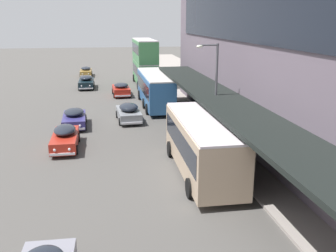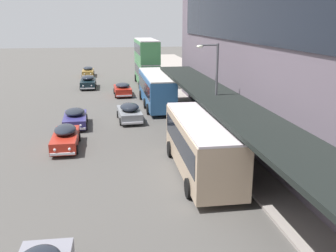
{
  "view_description": "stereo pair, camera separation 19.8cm",
  "coord_description": "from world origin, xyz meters",
  "px_view_note": "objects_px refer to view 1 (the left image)",
  "views": [
    {
      "loc": [
        -1.05,
        -4.14,
        8.48
      ],
      "look_at": [
        2.87,
        18.79,
        1.88
      ],
      "focal_mm": 40.0,
      "sensor_mm": 36.0,
      "label": 1
    },
    {
      "loc": [
        -0.85,
        -4.18,
        8.48
      ],
      "look_at": [
        2.87,
        18.79,
        1.88
      ],
      "focal_mm": 40.0,
      "sensor_mm": 36.0,
      "label": 2
    }
  ],
  "objects_px": {
    "sedan_far_back": "(86,71)",
    "fire_hydrant": "(246,165)",
    "transit_bus_kerbside_rear": "(155,88)",
    "sedan_oncoming_front": "(86,82)",
    "street_lamp": "(214,87)",
    "sedan_oncoming_rear": "(74,118)",
    "transit_bus_kerbside_far": "(145,61)",
    "transit_bus_kerbside_front": "(202,143)",
    "sedan_second_near": "(129,112)",
    "sedan_lead_mid": "(65,137)",
    "sedan_second_mid": "(121,89)"
  },
  "relations": [
    {
      "from": "sedan_far_back",
      "to": "fire_hydrant",
      "type": "relative_size",
      "value": 6.53
    },
    {
      "from": "transit_bus_kerbside_rear",
      "to": "sedan_oncoming_front",
      "type": "xyz_separation_m",
      "value": [
        -7.3,
        11.86,
        -1.09
      ]
    },
    {
      "from": "street_lamp",
      "to": "sedan_oncoming_rear",
      "type": "bearing_deg",
      "value": 145.55
    },
    {
      "from": "sedan_far_back",
      "to": "transit_bus_kerbside_rear",
      "type": "bearing_deg",
      "value": -71.21
    },
    {
      "from": "transit_bus_kerbside_far",
      "to": "sedan_far_back",
      "type": "distance_m",
      "value": 13.06
    },
    {
      "from": "transit_bus_kerbside_front",
      "to": "street_lamp",
      "type": "relative_size",
      "value": 1.33
    },
    {
      "from": "sedan_second_near",
      "to": "sedan_oncoming_front",
      "type": "xyz_separation_m",
      "value": [
        -4.26,
        17.29,
        0.01
      ]
    },
    {
      "from": "transit_bus_kerbside_far",
      "to": "sedan_oncoming_rear",
      "type": "bearing_deg",
      "value": -112.41
    },
    {
      "from": "transit_bus_kerbside_front",
      "to": "sedan_lead_mid",
      "type": "height_order",
      "value": "transit_bus_kerbside_front"
    },
    {
      "from": "sedan_far_back",
      "to": "street_lamp",
      "type": "relative_size",
      "value": 0.67
    },
    {
      "from": "sedan_oncoming_rear",
      "to": "sedan_far_back",
      "type": "height_order",
      "value": "sedan_oncoming_rear"
    },
    {
      "from": "sedan_second_mid",
      "to": "sedan_oncoming_rear",
      "type": "height_order",
      "value": "sedan_second_mid"
    },
    {
      "from": "sedan_oncoming_rear",
      "to": "transit_bus_kerbside_far",
      "type": "bearing_deg",
      "value": 67.59
    },
    {
      "from": "sedan_oncoming_front",
      "to": "street_lamp",
      "type": "bearing_deg",
      "value": -69.13
    },
    {
      "from": "sedan_far_back",
      "to": "sedan_lead_mid",
      "type": "relative_size",
      "value": 0.99
    },
    {
      "from": "sedan_second_near",
      "to": "sedan_far_back",
      "type": "xyz_separation_m",
      "value": [
        -4.74,
        28.29,
        -0.05
      ]
    },
    {
      "from": "fire_hydrant",
      "to": "transit_bus_kerbside_rear",
      "type": "bearing_deg",
      "value": 98.58
    },
    {
      "from": "sedan_far_back",
      "to": "sedan_lead_mid",
      "type": "height_order",
      "value": "sedan_lead_mid"
    },
    {
      "from": "sedan_oncoming_front",
      "to": "sedan_oncoming_rear",
      "type": "xyz_separation_m",
      "value": [
        -0.28,
        -18.25,
        -0.07
      ]
    },
    {
      "from": "transit_bus_kerbside_rear",
      "to": "sedan_second_near",
      "type": "distance_m",
      "value": 6.32
    },
    {
      "from": "street_lamp",
      "to": "sedan_far_back",
      "type": "bearing_deg",
      "value": 105.54
    },
    {
      "from": "sedan_lead_mid",
      "to": "sedan_second_mid",
      "type": "bearing_deg",
      "value": 75.38
    },
    {
      "from": "transit_bus_kerbside_front",
      "to": "sedan_oncoming_rear",
      "type": "relative_size",
      "value": 2.06
    },
    {
      "from": "sedan_oncoming_front",
      "to": "street_lamp",
      "type": "relative_size",
      "value": 0.7
    },
    {
      "from": "transit_bus_kerbside_front",
      "to": "transit_bus_kerbside_rear",
      "type": "relative_size",
      "value": 0.85
    },
    {
      "from": "sedan_second_near",
      "to": "sedan_lead_mid",
      "type": "height_order",
      "value": "sedan_second_near"
    },
    {
      "from": "sedan_second_near",
      "to": "fire_hydrant",
      "type": "relative_size",
      "value": 6.46
    },
    {
      "from": "sedan_oncoming_front",
      "to": "transit_bus_kerbside_front",
      "type": "bearing_deg",
      "value": -75.73
    },
    {
      "from": "transit_bus_kerbside_front",
      "to": "transit_bus_kerbside_far",
      "type": "bearing_deg",
      "value": 89.65
    },
    {
      "from": "sedan_second_mid",
      "to": "street_lamp",
      "type": "xyz_separation_m",
      "value": [
        5.35,
        -19.19,
        3.39
      ]
    },
    {
      "from": "sedan_far_back",
      "to": "sedan_second_near",
      "type": "bearing_deg",
      "value": -80.49
    },
    {
      "from": "transit_bus_kerbside_rear",
      "to": "fire_hydrant",
      "type": "bearing_deg",
      "value": -81.42
    },
    {
      "from": "sedan_second_mid",
      "to": "sedan_oncoming_rear",
      "type": "bearing_deg",
      "value": -109.63
    },
    {
      "from": "sedan_second_near",
      "to": "sedan_oncoming_front",
      "type": "bearing_deg",
      "value": 103.83
    },
    {
      "from": "sedan_oncoming_rear",
      "to": "transit_bus_kerbside_rear",
      "type": "bearing_deg",
      "value": 40.15
    },
    {
      "from": "transit_bus_kerbside_front",
      "to": "transit_bus_kerbside_far",
      "type": "distance_m",
      "value": 30.81
    },
    {
      "from": "sedan_oncoming_rear",
      "to": "street_lamp",
      "type": "height_order",
      "value": "street_lamp"
    },
    {
      "from": "transit_bus_kerbside_far",
      "to": "sedan_lead_mid",
      "type": "xyz_separation_m",
      "value": [
        -8.23,
        -24.89,
        -2.5
      ]
    },
    {
      "from": "transit_bus_kerbside_far",
      "to": "sedan_far_back",
      "type": "bearing_deg",
      "value": 129.8
    },
    {
      "from": "transit_bus_kerbside_front",
      "to": "sedan_far_back",
      "type": "xyz_separation_m",
      "value": [
        -8.02,
        40.63,
        -1.12
      ]
    },
    {
      "from": "transit_bus_kerbside_rear",
      "to": "fire_hydrant",
      "type": "height_order",
      "value": "transit_bus_kerbside_rear"
    },
    {
      "from": "transit_bus_kerbside_front",
      "to": "transit_bus_kerbside_rear",
      "type": "distance_m",
      "value": 17.77
    },
    {
      "from": "street_lamp",
      "to": "transit_bus_kerbside_front",
      "type": "bearing_deg",
      "value": -113.06
    },
    {
      "from": "sedan_oncoming_front",
      "to": "sedan_lead_mid",
      "type": "height_order",
      "value": "sedan_oncoming_front"
    },
    {
      "from": "transit_bus_kerbside_far",
      "to": "sedan_far_back",
      "type": "height_order",
      "value": "transit_bus_kerbside_far"
    },
    {
      "from": "transit_bus_kerbside_far",
      "to": "sedan_second_mid",
      "type": "distance_m",
      "value": 8.18
    },
    {
      "from": "sedan_oncoming_front",
      "to": "sedan_lead_mid",
      "type": "distance_m",
      "value": 23.74
    },
    {
      "from": "sedan_second_near",
      "to": "transit_bus_kerbside_front",
      "type": "bearing_deg",
      "value": -75.12
    },
    {
      "from": "sedan_oncoming_rear",
      "to": "sedan_oncoming_front",
      "type": "bearing_deg",
      "value": 89.13
    },
    {
      "from": "transit_bus_kerbside_far",
      "to": "sedan_second_mid",
      "type": "xyz_separation_m",
      "value": [
        -3.55,
        -6.93,
        -2.5
      ]
    }
  ]
}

